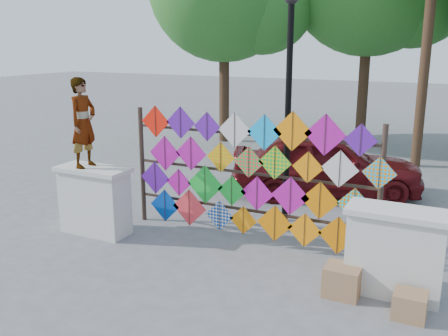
{
  "coord_description": "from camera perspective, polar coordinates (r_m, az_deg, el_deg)",
  "views": [
    {
      "loc": [
        3.4,
        -7.14,
        3.54
      ],
      "look_at": [
        -0.39,
        0.6,
        1.34
      ],
      "focal_mm": 40.0,
      "sensor_mm": 36.0,
      "label": 1
    }
  ],
  "objects": [
    {
      "name": "ground",
      "position": [
        8.66,
        0.56,
        -9.83
      ],
      "size": [
        80.0,
        80.0,
        0.0
      ],
      "primitive_type": "plane",
      "color": "gray",
      "rests_on": "ground"
    },
    {
      "name": "kite_rack",
      "position": [
        8.85,
        3.02,
        -0.96
      ],
      "size": [
        4.92,
        0.24,
        2.42
      ],
      "color": "#33241C",
      "rests_on": "ground"
    },
    {
      "name": "sedan",
      "position": [
        11.9,
        11.54,
        0.43
      ],
      "size": [
        4.72,
        3.2,
        1.49
      ],
      "primitive_type": "imported",
      "rotation": [
        0.0,
        0.0,
        1.93
      ],
      "color": "#5B0F13",
      "rests_on": "ground"
    },
    {
      "name": "cardboard_box_far",
      "position": [
        7.21,
        20.46,
        -14.49
      ],
      "size": [
        0.42,
        0.39,
        0.35
      ],
      "primitive_type": "cube",
      "color": "#9F774D",
      "rests_on": "ground"
    },
    {
      "name": "parapet_right",
      "position": [
        7.55,
        18.95,
        -9.04
      ],
      "size": [
        1.4,
        0.65,
        1.28
      ],
      "color": "silver",
      "rests_on": "ground"
    },
    {
      "name": "parapet_left",
      "position": [
        9.68,
        -14.56,
        -3.55
      ],
      "size": [
        1.4,
        0.65,
        1.28
      ],
      "color": "silver",
      "rests_on": "ground"
    },
    {
      "name": "vendor_woman",
      "position": [
        9.45,
        -15.79,
        4.99
      ],
      "size": [
        0.4,
        0.6,
        1.64
      ],
      "primitive_type": "imported",
      "rotation": [
        0.0,
        0.0,
        1.58
      ],
      "color": "#99999E",
      "rests_on": "parapet_left"
    },
    {
      "name": "lamppost",
      "position": [
        9.69,
        7.41,
        9.15
      ],
      "size": [
        0.28,
        0.28,
        4.46
      ],
      "color": "black",
      "rests_on": "ground"
    },
    {
      "name": "cardboard_box_near",
      "position": [
        7.49,
        13.38,
        -12.43
      ],
      "size": [
        0.5,
        0.44,
        0.44
      ],
      "primitive_type": "cube",
      "color": "#9F774D",
      "rests_on": "ground"
    }
  ]
}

